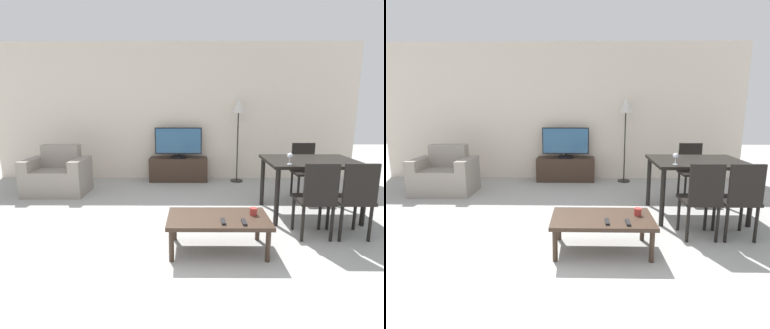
{
  "view_description": "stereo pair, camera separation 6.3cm",
  "coord_description": "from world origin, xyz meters",
  "views": [
    {
      "loc": [
        0.38,
        -2.45,
        1.51
      ],
      "look_at": [
        0.36,
        1.81,
        0.65
      ],
      "focal_mm": 28.0,
      "sensor_mm": 36.0,
      "label": 1
    },
    {
      "loc": [
        0.45,
        -2.45,
        1.51
      ],
      "look_at": [
        0.36,
        1.81,
        0.65
      ],
      "focal_mm": 28.0,
      "sensor_mm": 36.0,
      "label": 2
    }
  ],
  "objects": [
    {
      "name": "floor_lamp",
      "position": [
        1.24,
        3.36,
        1.38
      ],
      "size": [
        0.29,
        0.29,
        1.63
      ],
      "color": "black",
      "rests_on": "ground_plane"
    },
    {
      "name": "dining_chair_near_right",
      "position": [
        2.18,
        0.76,
        0.5
      ],
      "size": [
        0.4,
        0.4,
        0.89
      ],
      "color": "black",
      "rests_on": "ground_plane"
    },
    {
      "name": "wall_back",
      "position": [
        0.0,
        3.66,
        1.35
      ],
      "size": [
        7.28,
        0.06,
        2.7
      ],
      "color": "beige",
      "rests_on": "ground_plane"
    },
    {
      "name": "cup_white_near",
      "position": [
        1.01,
        0.53,
        0.4
      ],
      "size": [
        0.08,
        0.08,
        0.08
      ],
      "color": "maroon",
      "rests_on": "coffee_table"
    },
    {
      "name": "wine_glass_left",
      "position": [
        1.58,
        1.21,
        0.88
      ],
      "size": [
        0.07,
        0.07,
        0.15
      ],
      "color": "silver",
      "rests_on": "dining_table"
    },
    {
      "name": "remote_secondary",
      "position": [
        0.68,
        0.33,
        0.38
      ],
      "size": [
        0.04,
        0.15,
        0.02
      ],
      "color": "black",
      "rests_on": "coffee_table"
    },
    {
      "name": "tv",
      "position": [
        0.08,
        3.4,
        0.77
      ],
      "size": [
        0.92,
        0.32,
        0.6
      ],
      "color": "black",
      "rests_on": "tv_stand"
    },
    {
      "name": "coffee_table",
      "position": [
        0.64,
        0.47,
        0.33
      ],
      "size": [
        1.05,
        0.59,
        0.37
      ],
      "color": "#38281E",
      "rests_on": "ground_plane"
    },
    {
      "name": "dining_table",
      "position": [
        1.97,
        1.53,
        0.68
      ],
      "size": [
        1.21,
        0.92,
        0.77
      ],
      "color": "black",
      "rests_on": "ground_plane"
    },
    {
      "name": "armchair",
      "position": [
        -1.95,
        2.53,
        0.3
      ],
      "size": [
        1.0,
        0.67,
        0.82
      ],
      "color": "gray",
      "rests_on": "ground_plane"
    },
    {
      "name": "dining_chair_near",
      "position": [
        1.76,
        0.76,
        0.5
      ],
      "size": [
        0.4,
        0.4,
        0.89
      ],
      "color": "black",
      "rests_on": "ground_plane"
    },
    {
      "name": "dining_chair_far",
      "position": [
        2.18,
        2.3,
        0.5
      ],
      "size": [
        0.4,
        0.4,
        0.89
      ],
      "color": "black",
      "rests_on": "ground_plane"
    },
    {
      "name": "tv_stand",
      "position": [
        0.08,
        3.4,
        0.24
      ],
      "size": [
        1.14,
        0.37,
        0.47
      ],
      "color": "#38281E",
      "rests_on": "ground_plane"
    },
    {
      "name": "remote_primary",
      "position": [
        0.88,
        0.31,
        0.38
      ],
      "size": [
        0.04,
        0.15,
        0.02
      ],
      "color": "black",
      "rests_on": "coffee_table"
    },
    {
      "name": "ground_plane",
      "position": [
        0.0,
        0.0,
        0.0
      ],
      "size": [
        18.0,
        18.0,
        0.0
      ],
      "primitive_type": "plane",
      "color": "#9E9E99"
    }
  ]
}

